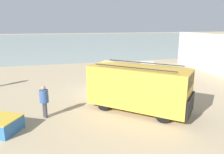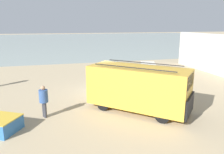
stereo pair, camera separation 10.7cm
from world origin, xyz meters
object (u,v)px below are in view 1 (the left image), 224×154
Objects in this scene: parked_van at (139,87)px; fishing_rowboat_0 at (120,79)px; fishing_rowboat_2 at (148,67)px; fisherman_1 at (44,99)px.

fishing_rowboat_0 is at bearing 126.00° from parked_van.
fishing_rowboat_2 reaches higher than fishing_rowboat_0.
fishing_rowboat_0 is at bearing -162.68° from fisherman_1.
parked_van is 11.03m from fishing_rowboat_2.
fishing_rowboat_0 is 5.79m from fishing_rowboat_2.
parked_van is at bearing 155.45° from fishing_rowboat_0.
parked_van is at bearing 148.99° from fisherman_1.
fisherman_1 is (-5.65, -5.45, 0.71)m from fishing_rowboat_0.
parked_van reaches higher than fisherman_1.
fishing_rowboat_0 is (0.78, 5.82, -1.03)m from parked_van.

